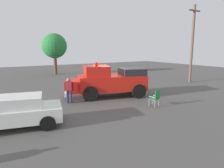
# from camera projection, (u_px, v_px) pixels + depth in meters

# --- Properties ---
(ground_plane) EXTENTS (60.00, 60.00, 0.00)m
(ground_plane) POSITION_uv_depth(u_px,v_px,m) (110.00, 95.00, 15.49)
(ground_plane) COLOR #514F4C
(vintage_fire_truck) EXTENTS (6.33, 3.91, 2.59)m
(vintage_fire_truck) POSITION_uv_depth(u_px,v_px,m) (109.00, 81.00, 14.76)
(vintage_fire_truck) COLOR black
(vintage_fire_truck) RESTS_ON ground
(classic_hot_rod) EXTENTS (4.66, 2.78, 1.46)m
(classic_hot_rod) POSITION_uv_depth(u_px,v_px,m) (13.00, 112.00, 8.99)
(classic_hot_rod) COLOR black
(classic_hot_rod) RESTS_ON ground
(lawn_chair_by_car) EXTENTS (0.63, 0.63, 1.02)m
(lawn_chair_by_car) POSITION_uv_depth(u_px,v_px,m) (99.00, 81.00, 18.18)
(lawn_chair_by_car) COLOR #B7BABF
(lawn_chair_by_car) RESTS_ON ground
(lawn_chair_spare) EXTENTS (0.60, 0.59, 1.02)m
(lawn_chair_spare) POSITION_uv_depth(u_px,v_px,m) (156.00, 97.00, 12.35)
(lawn_chair_spare) COLOR #B7BABF
(lawn_chair_spare) RESTS_ON ground
(spectator_standing) EXTENTS (0.60, 0.44, 1.68)m
(spectator_standing) POSITION_uv_depth(u_px,v_px,m) (69.00, 89.00, 13.00)
(spectator_standing) COLOR #2D334C
(spectator_standing) RESTS_ON ground
(oak_tree_left) EXTENTS (3.35, 3.35, 5.57)m
(oak_tree_left) POSITION_uv_depth(u_px,v_px,m) (54.00, 46.00, 26.92)
(oak_tree_left) COLOR brown
(oak_tree_left) RESTS_ON ground
(utility_pole) EXTENTS (1.70, 0.26, 7.94)m
(utility_pole) POSITION_uv_depth(u_px,v_px,m) (192.00, 43.00, 20.67)
(utility_pole) COLOR brown
(utility_pole) RESTS_ON ground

